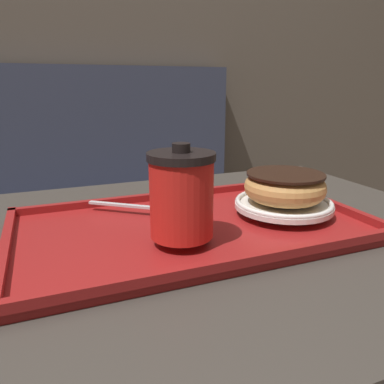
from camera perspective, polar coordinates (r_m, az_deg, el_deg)
The scene contains 8 objects.
wall_behind at distance 1.63m, azimuth -17.24°, elevation 24.94°, with size 8.00×0.05×2.40m.
booth_bench at distance 1.50m, azimuth -23.89°, elevation -9.57°, with size 1.69×0.44×1.00m.
cafe_table at distance 0.64m, azimuth -2.77°, elevation -19.17°, with size 0.98×0.67×0.71m.
serving_tray at distance 0.57m, azimuth 0.00°, elevation -5.47°, with size 0.52×0.30×0.02m.
coffee_cup_front at distance 0.48m, azimuth -1.61°, elevation -0.36°, with size 0.09×0.09×0.12m.
plate_with_chocolate_donut at distance 0.63m, azimuth 13.77°, elevation -1.74°, with size 0.16×0.16×0.01m.
donut_chocolate_glazed at distance 0.62m, azimuth 13.95°, elevation 0.85°, with size 0.13×0.13×0.04m.
spoon at distance 0.60m, azimuth -5.32°, elevation -2.27°, with size 0.14×0.11×0.01m.
Camera 1 is at (-0.17, -0.50, 0.93)m, focal length 35.00 mm.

